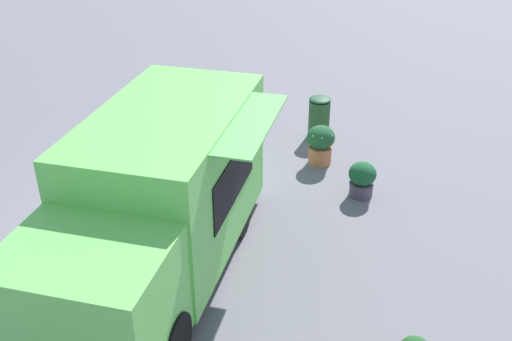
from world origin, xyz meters
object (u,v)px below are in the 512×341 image
object	(u,v)px
planter_flowering_near	(362,179)
planter_flowering_side	(321,143)
trash_bin	(319,117)
food_truck	(156,208)

from	to	relation	value
planter_flowering_near	planter_flowering_side	bearing A→B (deg)	26.74
planter_flowering_near	trash_bin	xyz separation A→B (m)	(2.66, 0.58, 0.13)
planter_flowering_near	trash_bin	bearing A→B (deg)	12.37
food_truck	trash_bin	bearing A→B (deg)	-31.24
trash_bin	food_truck	bearing A→B (deg)	148.76
food_truck	planter_flowering_near	xyz separation A→B (m)	(2.34, -3.62, -0.83)
food_truck	planter_flowering_side	world-z (taller)	food_truck
trash_bin	planter_flowering_near	bearing A→B (deg)	-167.63
planter_flowering_near	trash_bin	size ratio (longest dim) A/B	0.72
food_truck	planter_flowering_near	distance (m)	4.39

